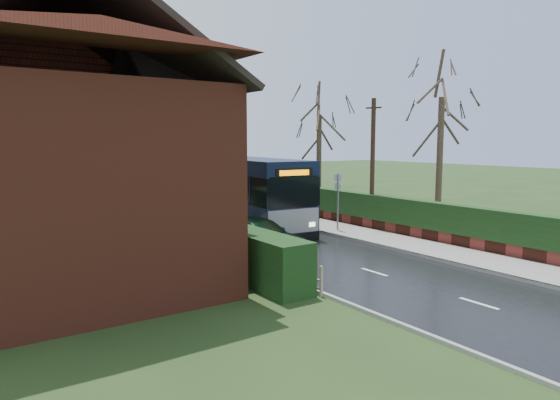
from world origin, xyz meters
TOP-DOWN VIEW (x-y plane):
  - ground at (0.00, 0.00)m, footprint 140.00×140.00m
  - road at (0.00, 10.00)m, footprint 6.00×100.00m
  - pavement at (4.25, 10.00)m, footprint 2.50×100.00m
  - kerb_right at (3.05, 10.00)m, footprint 0.12×100.00m
  - kerb_left at (-3.05, 10.00)m, footprint 0.12×100.00m
  - front_hedge at (-3.90, 5.00)m, footprint 1.20×16.00m
  - picket_fence at (-3.15, 5.00)m, footprint 0.10×16.00m
  - right_wall_hedge at (5.80, 10.00)m, footprint 0.60×50.00m
  - brick_house at (-8.73, 4.78)m, footprint 9.30×14.60m
  - bus at (1.26, 9.40)m, footprint 3.84×11.98m
  - car_silver at (-1.50, 5.15)m, footprint 2.02×4.21m
  - car_green at (-1.60, 2.86)m, footprint 2.57×4.90m
  - car_distant at (0.76, 38.80)m, footprint 1.79×3.92m
  - bus_stop_sign at (3.87, 4.35)m, footprint 0.15×0.44m
  - telegraph_pole at (5.80, 4.00)m, footprint 0.28×0.83m
  - tree_right_near at (9.00, 2.46)m, footprint 4.40×4.40m
  - tree_right_far at (7.76, 10.65)m, footprint 4.43×4.43m

SIDE VIEW (x-z plane):
  - ground at x=0.00m, z-range 0.00..0.00m
  - road at x=0.00m, z-range 0.00..0.02m
  - kerb_left at x=-3.05m, z-range 0.00..0.10m
  - pavement at x=4.25m, z-range 0.00..0.14m
  - kerb_right at x=3.05m, z-range 0.00..0.14m
  - picket_fence at x=-3.15m, z-range 0.00..0.90m
  - car_distant at x=0.76m, z-range 0.00..1.25m
  - car_green at x=-1.60m, z-range 0.00..1.36m
  - car_silver at x=-1.50m, z-range 0.00..1.39m
  - front_hedge at x=-3.90m, z-range 0.00..1.60m
  - right_wall_hedge at x=5.80m, z-range 0.12..1.92m
  - bus at x=1.26m, z-range -0.01..3.56m
  - bus_stop_sign at x=3.87m, z-range 0.46..3.37m
  - telegraph_pole at x=5.80m, z-range 0.04..6.59m
  - brick_house at x=-8.73m, z-range -0.77..9.53m
  - tree_right_far at x=7.76m, z-range 2.11..10.66m
  - tree_right_near at x=9.00m, z-range 2.34..11.84m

